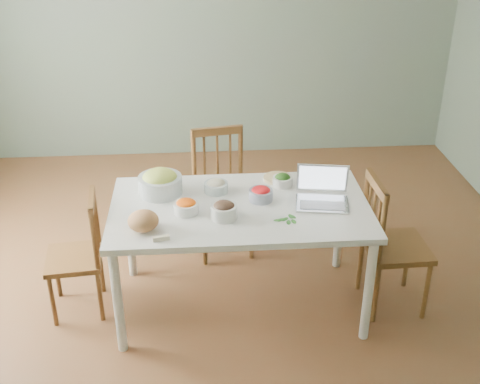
{
  "coord_description": "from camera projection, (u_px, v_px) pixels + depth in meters",
  "views": [
    {
      "loc": [
        -0.15,
        -3.62,
        2.7
      ],
      "look_at": [
        0.11,
        -0.16,
        0.89
      ],
      "focal_mm": 45.71,
      "sensor_mm": 36.0,
      "label": 1
    }
  ],
  "objects": [
    {
      "name": "floor",
      "position": [
        223.0,
        290.0,
        4.46
      ],
      "size": [
        5.0,
        5.0,
        0.0
      ],
      "primitive_type": "cube",
      "color": "brown",
      "rests_on": "ground"
    },
    {
      "name": "wall_back",
      "position": [
        209.0,
        27.0,
        6.04
      ],
      "size": [
        5.0,
        0.0,
        2.7
      ],
      "primitive_type": "cube",
      "color": "#60765C",
      "rests_on": "ground"
    },
    {
      "name": "dining_table",
      "position": [
        240.0,
        256.0,
        4.14
      ],
      "size": [
        1.68,
        0.95,
        0.79
      ],
      "primitive_type": null,
      "color": "white",
      "rests_on": "floor"
    },
    {
      "name": "chair_far",
      "position": [
        223.0,
        195.0,
        4.72
      ],
      "size": [
        0.5,
        0.48,
        0.98
      ],
      "primitive_type": null,
      "rotation": [
        0.0,
        0.0,
        0.17
      ],
      "color": "#472C11",
      "rests_on": "floor"
    },
    {
      "name": "chair_left",
      "position": [
        74.0,
        256.0,
        4.08
      ],
      "size": [
        0.4,
        0.42,
        0.86
      ],
      "primitive_type": null,
      "rotation": [
        0.0,
        0.0,
        -1.47
      ],
      "color": "#472C11",
      "rests_on": "floor"
    },
    {
      "name": "chair_right",
      "position": [
        397.0,
        244.0,
        4.11
      ],
      "size": [
        0.42,
        0.44,
        0.97
      ],
      "primitive_type": null,
      "rotation": [
        0.0,
        0.0,
        1.6
      ],
      "color": "#472C11",
      "rests_on": "floor"
    },
    {
      "name": "bread_boule",
      "position": [
        143.0,
        221.0,
        3.66
      ],
      "size": [
        0.25,
        0.25,
        0.12
      ],
      "primitive_type": "ellipsoid",
      "rotation": [
        0.0,
        0.0,
        -0.43
      ],
      "color": "#B17645",
      "rests_on": "dining_table"
    },
    {
      "name": "butter_stick",
      "position": [
        161.0,
        238.0,
        3.58
      ],
      "size": [
        0.1,
        0.05,
        0.03
      ],
      "primitive_type": "cube",
      "rotation": [
        0.0,
        0.0,
        0.18
      ],
      "color": "beige",
      "rests_on": "dining_table"
    },
    {
      "name": "bowl_squash",
      "position": [
        160.0,
        182.0,
        4.07
      ],
      "size": [
        0.33,
        0.33,
        0.17
      ],
      "primitive_type": null,
      "rotation": [
        0.0,
        0.0,
        0.13
      ],
      "color": "#CCD444",
      "rests_on": "dining_table"
    },
    {
      "name": "bowl_carrot",
      "position": [
        186.0,
        206.0,
        3.86
      ],
      "size": [
        0.19,
        0.19,
        0.09
      ],
      "primitive_type": null,
      "rotation": [
        0.0,
        0.0,
        0.23
      ],
      "color": "#E15B0B",
      "rests_on": "dining_table"
    },
    {
      "name": "bowl_onion",
      "position": [
        216.0,
        186.0,
        4.11
      ],
      "size": [
        0.21,
        0.21,
        0.09
      ],
      "primitive_type": null,
      "rotation": [
        0.0,
        0.0,
        -0.35
      ],
      "color": "white",
      "rests_on": "dining_table"
    },
    {
      "name": "bowl_mushroom",
      "position": [
        224.0,
        210.0,
        3.79
      ],
      "size": [
        0.2,
        0.2,
        0.11
      ],
      "primitive_type": null,
      "rotation": [
        0.0,
        0.0,
        0.23
      ],
      "color": "black",
      "rests_on": "dining_table"
    },
    {
      "name": "bowl_redpep",
      "position": [
        261.0,
        194.0,
        4.0
      ],
      "size": [
        0.19,
        0.19,
        0.09
      ],
      "primitive_type": null,
      "rotation": [
        0.0,
        0.0,
        0.23
      ],
      "color": "red",
      "rests_on": "dining_table"
    },
    {
      "name": "bowl_broccoli",
      "position": [
        283.0,
        180.0,
        4.19
      ],
      "size": [
        0.16,
        0.16,
        0.09
      ],
      "primitive_type": null,
      "rotation": [
        0.0,
        0.0,
        -0.22
      ],
      "color": "#124709",
      "rests_on": "dining_table"
    },
    {
      "name": "flatbread",
      "position": [
        278.0,
        178.0,
        4.29
      ],
      "size": [
        0.24,
        0.24,
        0.02
      ],
      "primitive_type": "cylinder",
      "rotation": [
        0.0,
        0.0,
        0.21
      ],
      "color": "tan",
      "rests_on": "dining_table"
    },
    {
      "name": "basil_bunch",
      "position": [
        285.0,
        219.0,
        3.79
      ],
      "size": [
        0.17,
        0.17,
        0.02
      ],
      "primitive_type": null,
      "color": "#256524",
      "rests_on": "dining_table"
    },
    {
      "name": "laptop",
      "position": [
        323.0,
        189.0,
        3.91
      ],
      "size": [
        0.38,
        0.34,
        0.23
      ],
      "primitive_type": null,
      "rotation": [
        0.0,
        0.0,
        -0.16
      ],
      "color": "silver",
      "rests_on": "dining_table"
    }
  ]
}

